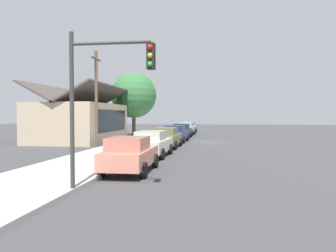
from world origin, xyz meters
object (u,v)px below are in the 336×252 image
object	(u,v)px
car_charcoal	(182,131)
shade_tree	(134,95)
car_coral	(130,154)
car_olive	(167,137)
fire_hydrant_red	(169,133)
car_ivory	(152,144)
car_navy	(176,134)
traffic_light_main	(103,85)
utility_pole_wooden	(96,97)
car_skyblue	(189,127)
car_seafoam	(186,129)

from	to	relation	value
car_charcoal	shade_tree	distance (m)	7.56
car_coral	car_charcoal	size ratio (longest dim) A/B	0.99
car_olive	fire_hydrant_red	size ratio (longest dim) A/B	6.81
shade_tree	car_coral	bearing A→B (deg)	-166.14
car_ivory	shade_tree	xyz separation A→B (m)	(18.83, 5.92, 4.10)
car_ivory	car_navy	distance (m)	10.92
fire_hydrant_red	car_navy	bearing A→B (deg)	-166.41
traffic_light_main	utility_pole_wooden	distance (m)	15.47
car_skyblue	shade_tree	bearing A→B (deg)	148.68
car_olive	shade_tree	bearing A→B (deg)	26.03
car_coral	car_ivory	xyz separation A→B (m)	(5.49, 0.08, -0.00)
car_charcoal	car_ivory	bearing A→B (deg)	-179.65
car_ivory	traffic_light_main	bearing A→B (deg)	-176.25
car_ivory	utility_pole_wooden	xyz separation A→B (m)	(4.97, 5.39, 3.12)
utility_pole_wooden	car_seafoam	bearing A→B (deg)	-17.81
car_navy	traffic_light_main	size ratio (longest dim) A/B	0.85
car_charcoal	fire_hydrant_red	bearing A→B (deg)	74.98
car_charcoal	traffic_light_main	xyz separation A→B (m)	(-26.22, -0.16, 2.68)
car_coral	car_navy	bearing A→B (deg)	-0.81
car_navy	car_seafoam	xyz separation A→B (m)	(11.29, -0.01, 0.00)
shade_tree	utility_pole_wooden	xyz separation A→B (m)	(-13.86, -0.52, -0.99)
car_skyblue	fire_hydrant_red	size ratio (longest dim) A/B	6.81
car_ivory	utility_pole_wooden	size ratio (longest dim) A/B	0.58
car_charcoal	utility_pole_wooden	distance (m)	13.41
fire_hydrant_red	car_charcoal	bearing A→B (deg)	-105.72
car_charcoal	shade_tree	world-z (taller)	shade_tree
utility_pole_wooden	fire_hydrant_red	bearing A→B (deg)	-18.08
car_ivory	traffic_light_main	size ratio (longest dim) A/B	0.84
car_ivory	car_seafoam	xyz separation A→B (m)	(22.20, -0.14, 0.00)
car_navy	shade_tree	xyz separation A→B (m)	(7.92, 6.05, 4.10)
car_coral	traffic_light_main	size ratio (longest dim) A/B	0.84
car_seafoam	traffic_light_main	world-z (taller)	traffic_light_main
car_ivory	car_skyblue	bearing A→B (deg)	2.20
traffic_light_main	utility_pole_wooden	size ratio (longest dim) A/B	0.69
shade_tree	car_charcoal	bearing A→B (deg)	-108.63
car_seafoam	car_skyblue	size ratio (longest dim) A/B	0.92
shade_tree	car_olive	bearing A→B (deg)	-155.78
car_seafoam	utility_pole_wooden	distance (m)	18.37
fire_hydrant_red	utility_pole_wooden	bearing A→B (deg)	161.92
shade_tree	car_skyblue	bearing A→B (deg)	-33.39
car_seafoam	utility_pole_wooden	world-z (taller)	utility_pole_wooden
fire_hydrant_red	traffic_light_main	bearing A→B (deg)	-176.44
car_seafoam	car_skyblue	world-z (taller)	same
car_olive	traffic_light_main	distance (m)	15.17
car_skyblue	shade_tree	size ratio (longest dim) A/B	0.63
car_olive	car_navy	bearing A→B (deg)	1.19
car_skyblue	utility_pole_wooden	bearing A→B (deg)	168.84
car_navy	car_seafoam	bearing A→B (deg)	2.93
car_navy	shade_tree	size ratio (longest dim) A/B	0.58
utility_pole_wooden	fire_hydrant_red	xyz separation A→B (m)	(12.25, -4.00, -3.43)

